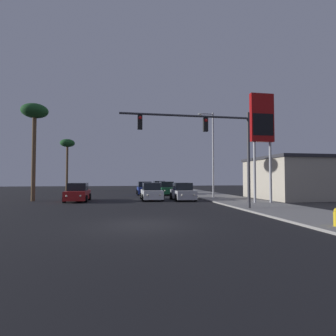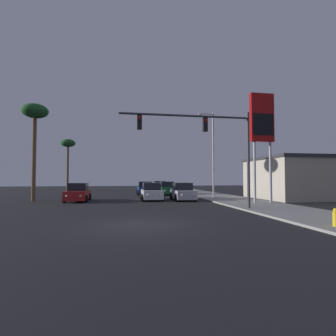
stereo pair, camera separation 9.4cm
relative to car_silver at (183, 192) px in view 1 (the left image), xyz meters
The scene contains 14 objects.
ground_plane 13.63m from the car_silver, 111.11° to the right, with size 120.00×120.00×0.00m, color black.
sidewalk_right 5.38m from the car_silver, 30.41° to the right, with size 5.00×60.00×0.12m.
building_gas_station 13.17m from the car_silver, ahead, with size 10.30×8.30×4.30m.
car_silver is the anchor object (origin of this frame).
car_tan 15.40m from the car_silver, 90.69° to the left, with size 2.04×4.33×1.68m.
car_red 9.81m from the car_silver, behind, with size 2.04×4.32×1.68m.
car_white 3.04m from the car_silver, 167.90° to the left, with size 2.04×4.31×1.68m.
car_blue 9.43m from the car_silver, 108.26° to the left, with size 2.04×4.32×1.68m.
car_green 8.43m from the car_silver, 91.29° to the left, with size 2.04×4.32×1.68m.
traffic_light_mast 9.17m from the car_silver, 89.31° to the right, with size 8.77×0.36×6.50m.
street_lamp 5.92m from the car_silver, 26.09° to the left, with size 1.74×0.24×9.00m.
gas_station_sign 9.49m from the car_silver, 41.63° to the right, with size 2.00×0.42×9.00m.
palm_tree_far 26.90m from the car_silver, 125.10° to the left, with size 2.40×2.40×8.69m.
palm_tree_near 15.70m from the car_silver, behind, with size 2.40×2.40×9.10m.
Camera 1 is at (-0.82, -12.07, 2.14)m, focal length 28.00 mm.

